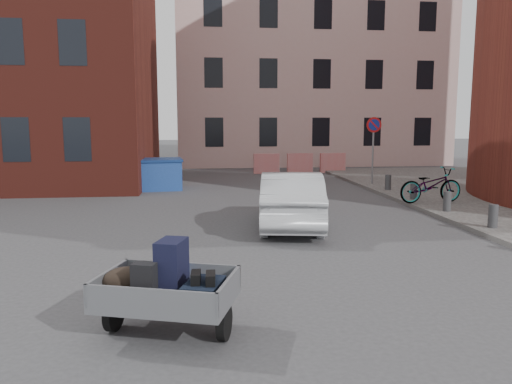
{
  "coord_description": "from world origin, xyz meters",
  "views": [
    {
      "loc": [
        -0.93,
        -9.66,
        2.64
      ],
      "look_at": [
        0.32,
        0.98,
        1.1
      ],
      "focal_mm": 35.0,
      "sensor_mm": 36.0,
      "label": 1
    }
  ],
  "objects": [
    {
      "name": "building_pink",
      "position": [
        6.0,
        22.0,
        7.0
      ],
      "size": [
        16.0,
        8.0,
        14.0
      ],
      "primitive_type": "cube",
      "color": "#D2A8A1",
      "rests_on": "ground"
    },
    {
      "name": "building_brick",
      "position": [
        -9.0,
        13.0,
        7.0
      ],
      "size": [
        12.0,
        10.0,
        14.0
      ],
      "primitive_type": "cube",
      "color": "#591E16",
      "rests_on": "ground"
    },
    {
      "name": "barriers",
      "position": [
        4.2,
        15.0,
        0.5
      ],
      "size": [
        4.7,
        0.18,
        1.0
      ],
      "color": "red",
      "rests_on": "ground"
    },
    {
      "name": "no_parking_sign",
      "position": [
        6.0,
        9.48,
        2.01
      ],
      "size": [
        0.6,
        0.09,
        2.65
      ],
      "color": "gray",
      "rests_on": "sidewalk"
    },
    {
      "name": "trailer",
      "position": [
        -1.34,
        -3.7,
        0.61
      ],
      "size": [
        1.86,
        1.97,
        1.2
      ],
      "rotation": [
        0.0,
        0.0,
        -0.31
      ],
      "color": "black",
      "rests_on": "ground"
    },
    {
      "name": "bicycle",
      "position": [
        6.2,
        4.85,
        0.66
      ],
      "size": [
        2.13,
        0.96,
        1.08
      ],
      "primitive_type": "imported",
      "rotation": [
        0.0,
        0.0,
        1.69
      ],
      "color": "black",
      "rests_on": "sidewalk"
    },
    {
      "name": "silver_car",
      "position": [
        1.38,
        2.46,
        0.69
      ],
      "size": [
        2.1,
        4.36,
        1.38
      ],
      "primitive_type": "imported",
      "rotation": [
        0.0,
        0.0,
        2.98
      ],
      "color": "#A9ACB1",
      "rests_on": "ground"
    },
    {
      "name": "bollards",
      "position": [
        6.0,
        3.4,
        0.4
      ],
      "size": [
        0.22,
        9.02,
        0.55
      ],
      "color": "#3A3A3D",
      "rests_on": "sidewalk"
    },
    {
      "name": "dumpster",
      "position": [
        -2.96,
        9.67,
        0.6
      ],
      "size": [
        2.98,
        1.78,
        1.19
      ],
      "rotation": [
        0.0,
        0.0,
        0.12
      ],
      "color": "#1F4394",
      "rests_on": "ground"
    },
    {
      "name": "ground",
      "position": [
        0.0,
        0.0,
        0.0
      ],
      "size": [
        120.0,
        120.0,
        0.0
      ],
      "primitive_type": "plane",
      "color": "#38383A",
      "rests_on": "ground"
    }
  ]
}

